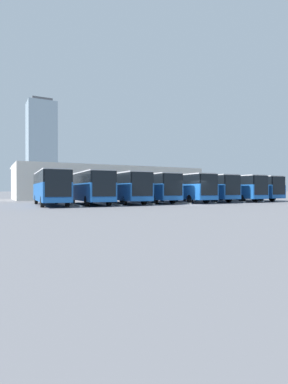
% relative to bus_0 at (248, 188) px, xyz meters
% --- Properties ---
extents(ground_plane, '(600.00, 600.00, 0.00)m').
position_rel_bus_0_xyz_m(ground_plane, '(13.75, 5.57, -1.87)').
color(ground_plane, slate).
extents(bus_0, '(3.08, 10.98, 3.36)m').
position_rel_bus_0_xyz_m(bus_0, '(0.00, 0.00, 0.00)').
color(bus_0, '#19519E').
rests_on(bus_0, ground_plane).
extents(curb_divider_0, '(0.59, 5.90, 0.15)m').
position_rel_bus_0_xyz_m(curb_divider_0, '(1.96, 1.60, -1.80)').
color(curb_divider_0, '#B2B2AD').
rests_on(curb_divider_0, ground_plane).
extents(bus_1, '(3.08, 10.98, 3.36)m').
position_rel_bus_0_xyz_m(bus_1, '(3.93, 0.65, 0.00)').
color(bus_1, '#19519E').
rests_on(bus_1, ground_plane).
extents(curb_divider_1, '(0.59, 5.90, 0.15)m').
position_rel_bus_0_xyz_m(curb_divider_1, '(5.89, 2.26, -1.80)').
color(curb_divider_1, '#B2B2AD').
rests_on(curb_divider_1, ground_plane).
extents(bus_2, '(3.08, 10.98, 3.36)m').
position_rel_bus_0_xyz_m(bus_2, '(7.86, 0.09, 0.00)').
color(bus_2, '#19519E').
rests_on(bus_2, ground_plane).
extents(curb_divider_2, '(0.59, 5.90, 0.15)m').
position_rel_bus_0_xyz_m(curb_divider_2, '(9.82, 1.69, -1.80)').
color(curb_divider_2, '#B2B2AD').
rests_on(curb_divider_2, ground_plane).
extents(bus_3, '(3.08, 10.98, 3.36)m').
position_rel_bus_0_xyz_m(bus_3, '(11.79, 0.67, 0.00)').
color(bus_3, '#19519E').
rests_on(bus_3, ground_plane).
extents(curb_divider_3, '(0.59, 5.90, 0.15)m').
position_rel_bus_0_xyz_m(curb_divider_3, '(13.75, 2.28, -1.80)').
color(curb_divider_3, '#B2B2AD').
rests_on(curb_divider_3, ground_plane).
extents(bus_4, '(3.08, 10.98, 3.36)m').
position_rel_bus_0_xyz_m(bus_4, '(15.72, -0.30, 0.00)').
color(bus_4, '#19519E').
rests_on(bus_4, ground_plane).
extents(curb_divider_4, '(0.59, 5.90, 0.15)m').
position_rel_bus_0_xyz_m(curb_divider_4, '(17.68, 1.31, -1.80)').
color(curb_divider_4, '#B2B2AD').
rests_on(curb_divider_4, ground_plane).
extents(bus_5, '(3.08, 10.98, 3.36)m').
position_rel_bus_0_xyz_m(bus_5, '(19.65, 0.39, 0.00)').
color(bus_5, '#19519E').
rests_on(bus_5, ground_plane).
extents(curb_divider_5, '(0.59, 5.90, 0.15)m').
position_rel_bus_0_xyz_m(curb_divider_5, '(21.61, 2.00, -1.80)').
color(curb_divider_5, '#B2B2AD').
rests_on(curb_divider_5, ground_plane).
extents(bus_6, '(3.08, 10.98, 3.36)m').
position_rel_bus_0_xyz_m(bus_6, '(23.58, 0.64, 0.00)').
color(bus_6, '#19519E').
rests_on(bus_6, ground_plane).
extents(curb_divider_6, '(0.59, 5.90, 0.15)m').
position_rel_bus_0_xyz_m(curb_divider_6, '(25.54, 2.24, -1.80)').
color(curb_divider_6, '#B2B2AD').
rests_on(curb_divider_6, ground_plane).
extents(bus_7, '(3.08, 10.98, 3.36)m').
position_rel_bus_0_xyz_m(bus_7, '(27.51, 0.46, 0.00)').
color(bus_7, '#19519E').
rests_on(bus_7, ground_plane).
extents(station_building, '(31.61, 13.74, 5.51)m').
position_rel_bus_0_xyz_m(station_building, '(13.75, -18.48, 0.91)').
color(station_building, beige).
rests_on(station_building, ground_plane).
extents(office_tower, '(19.64, 19.64, 67.32)m').
position_rel_bus_0_xyz_m(office_tower, '(-1.48, -196.78, 31.19)').
color(office_tower, '#93A8B7').
rests_on(office_tower, ground_plane).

